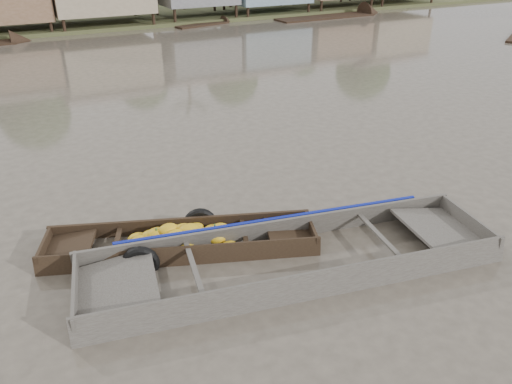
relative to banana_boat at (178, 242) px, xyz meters
name	(u,v)px	position (x,y,z in m)	size (l,w,h in m)	color
ground	(283,234)	(2.24, -0.52, -0.16)	(120.00, 120.00, 0.00)	#4D463B
banana_boat	(178,242)	(0.00, 0.00, 0.00)	(5.76, 3.21, 0.79)	black
viewer_boat	(293,263)	(1.82, -1.65, -0.08)	(8.54, 3.64, 0.67)	#3A3631
distant_boats	(212,33)	(10.67, 23.46, -0.21)	(47.64, 16.15, 0.35)	black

